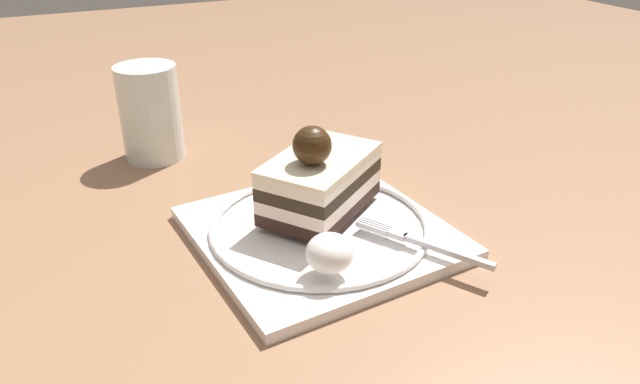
% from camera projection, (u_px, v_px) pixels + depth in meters
% --- Properties ---
extents(ground_plane, '(2.40, 2.40, 0.00)m').
position_uv_depth(ground_plane, '(290.00, 238.00, 0.54)').
color(ground_plane, '#92694B').
extents(dessert_plate, '(0.23, 0.23, 0.02)m').
position_uv_depth(dessert_plate, '(320.00, 230.00, 0.54)').
color(dessert_plate, white).
rests_on(dessert_plate, ground_plane).
extents(cake_slice, '(0.12, 0.13, 0.09)m').
position_uv_depth(cake_slice, '(320.00, 180.00, 0.54)').
color(cake_slice, black).
rests_on(cake_slice, dessert_plate).
extents(whipped_cream_dollop, '(0.04, 0.04, 0.03)m').
position_uv_depth(whipped_cream_dollop, '(330.00, 253.00, 0.46)').
color(whipped_cream_dollop, white).
rests_on(whipped_cream_dollop, dessert_plate).
extents(fork, '(0.11, 0.07, 0.00)m').
position_uv_depth(fork, '(419.00, 241.00, 0.50)').
color(fork, silver).
rests_on(fork, dessert_plate).
extents(drink_glass_near, '(0.07, 0.07, 0.11)m').
position_uv_depth(drink_glass_near, '(151.00, 118.00, 0.68)').
color(drink_glass_near, white).
rests_on(drink_glass_near, ground_plane).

